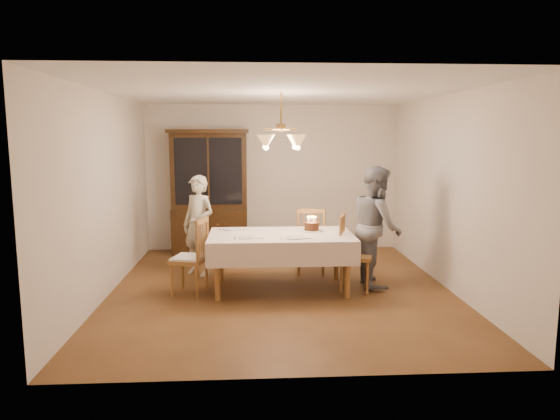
{
  "coord_description": "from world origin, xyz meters",
  "views": [
    {
      "loc": [
        -0.39,
        -6.48,
        2.03
      ],
      "look_at": [
        0.0,
        0.2,
        1.05
      ],
      "focal_mm": 32.0,
      "sensor_mm": 36.0,
      "label": 1
    }
  ],
  "objects": [
    {
      "name": "dining_table",
      "position": [
        0.0,
        0.0,
        0.68
      ],
      "size": [
        1.9,
        1.1,
        0.76
      ],
      "color": "brown",
      "rests_on": "ground"
    },
    {
      "name": "chair_far_side",
      "position": [
        0.5,
        0.79,
        0.44
      ],
      "size": [
        0.49,
        0.47,
        1.0
      ],
      "color": "brown",
      "rests_on": "ground"
    },
    {
      "name": "chandelier",
      "position": [
        -0.0,
        -0.0,
        1.98
      ],
      "size": [
        0.62,
        0.62,
        0.73
      ],
      "color": "#BF8C3F",
      "rests_on": "ground"
    },
    {
      "name": "place_setting_near_right",
      "position": [
        0.17,
        -0.29,
        0.77
      ],
      "size": [
        0.4,
        0.25,
        0.02
      ],
      "color": "white",
      "rests_on": "dining_table"
    },
    {
      "name": "chair_left_end",
      "position": [
        -1.19,
        -0.12,
        0.45
      ],
      "size": [
        0.52,
        0.53,
        1.0
      ],
      "color": "brown",
      "rests_on": "ground"
    },
    {
      "name": "adult_in_grey",
      "position": [
        1.32,
        0.16,
        0.82
      ],
      "size": [
        0.64,
        0.81,
        1.65
      ],
      "primitive_type": "imported",
      "rotation": [
        0.0,
        0.0,
        1.56
      ],
      "color": "slate",
      "rests_on": "ground"
    },
    {
      "name": "place_setting_far_left",
      "position": [
        -0.65,
        0.35,
        0.77
      ],
      "size": [
        0.39,
        0.24,
        0.02
      ],
      "color": "white",
      "rests_on": "dining_table"
    },
    {
      "name": "china_hutch",
      "position": [
        -1.11,
        2.25,
        1.04
      ],
      "size": [
        1.38,
        0.54,
        2.16
      ],
      "color": "black",
      "rests_on": "ground"
    },
    {
      "name": "chair_right_end",
      "position": [
        0.99,
        -0.04,
        0.44
      ],
      "size": [
        0.53,
        0.55,
        1.0
      ],
      "color": "brown",
      "rests_on": "ground"
    },
    {
      "name": "place_setting_near_left",
      "position": [
        -0.43,
        -0.24,
        0.77
      ],
      "size": [
        0.37,
        0.23,
        0.02
      ],
      "color": "white",
      "rests_on": "dining_table"
    },
    {
      "name": "room_shell",
      "position": [
        0.0,
        0.0,
        1.58
      ],
      "size": [
        5.0,
        5.0,
        5.0
      ],
      "color": "white",
      "rests_on": "ground"
    },
    {
      "name": "ground",
      "position": [
        0.0,
        0.0,
        0.0
      ],
      "size": [
        5.0,
        5.0,
        0.0
      ],
      "primitive_type": "plane",
      "color": "#553318",
      "rests_on": "ground"
    },
    {
      "name": "birthday_cake",
      "position": [
        0.43,
        0.19,
        0.81
      ],
      "size": [
        0.3,
        0.3,
        0.2
      ],
      "color": "white",
      "rests_on": "dining_table"
    },
    {
      "name": "elderly_woman",
      "position": [
        -1.17,
        0.82,
        0.74
      ],
      "size": [
        0.65,
        0.61,
        1.48
      ],
      "primitive_type": "imported",
      "rotation": [
        0.0,
        0.0,
        -0.63
      ],
      "color": "beige",
      "rests_on": "ground"
    }
  ]
}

